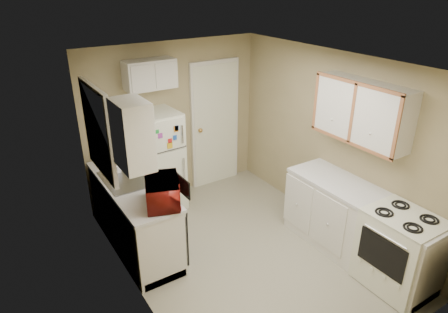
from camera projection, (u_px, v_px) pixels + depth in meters
floor at (245, 252)px, 5.11m from camera, size 3.80×3.80×0.00m
ceiling at (250, 63)px, 4.11m from camera, size 3.80×3.80×0.00m
wall_left at (132, 201)px, 3.93m from camera, size 3.80×3.80×0.00m
wall_right at (333, 143)px, 5.30m from camera, size 3.80×3.80×0.00m
wall_back at (174, 121)px, 6.07m from camera, size 2.80×2.80×0.00m
wall_front at (387, 257)px, 3.16m from camera, size 2.80×2.80×0.00m
left_counter at (134, 215)px, 5.07m from camera, size 0.60×1.80×0.90m
dishwasher at (176, 228)px, 4.74m from camera, size 0.03×0.58×0.72m
sink at (127, 182)px, 5.02m from camera, size 0.54×0.74×0.16m
microwave at (163, 192)px, 4.41m from camera, size 0.61×0.47×0.36m
soap_bottle at (116, 166)px, 5.12m from camera, size 0.11×0.11×0.21m
window_blinds at (99, 131)px, 4.58m from camera, size 0.10×0.98×1.08m
upper_cabinet_left at (132, 135)px, 3.92m from camera, size 0.30×0.45×0.70m
refrigerator at (158, 162)px, 5.81m from camera, size 0.65×0.63×1.50m
cabinet_over_fridge at (150, 74)px, 5.42m from camera, size 0.70×0.30×0.40m
interior_door at (215, 125)px, 6.46m from camera, size 0.86×0.06×2.08m
right_counter at (358, 226)px, 4.85m from camera, size 0.60×2.00×0.90m
stove at (398, 251)px, 4.39m from camera, size 0.62×0.76×0.91m
upper_cabinet_right at (362, 111)px, 4.59m from camera, size 0.30×1.20×0.70m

